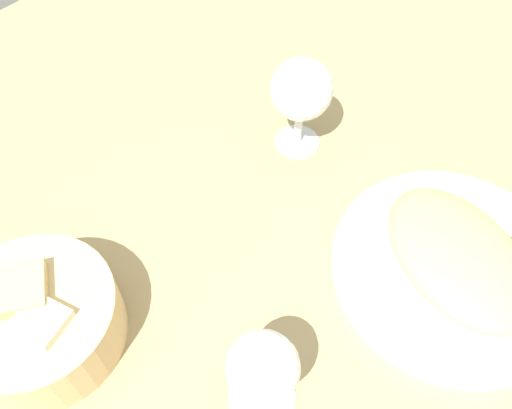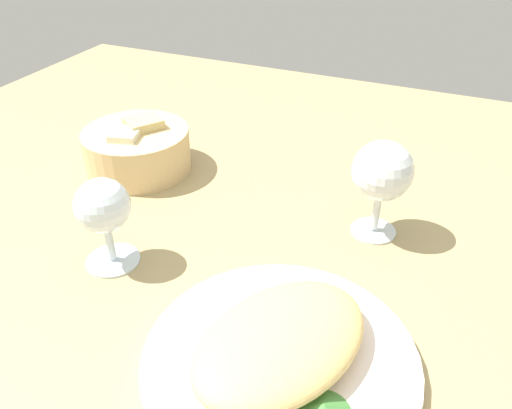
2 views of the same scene
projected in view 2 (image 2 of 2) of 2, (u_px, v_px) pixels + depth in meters
The scene contains 6 objects.
ground_plane at pixel (212, 273), 62.63cm from camera, with size 140.00×140.00×2.00cm, color tan.
plate at pixel (280, 360), 49.60cm from camera, with size 26.78×26.78×1.40cm, color white.
omelette at pixel (281, 341), 48.12cm from camera, with size 19.25×12.87×3.90cm, color #E3BF70.
bread_basket at pixel (137, 149), 80.14cm from camera, with size 16.42×16.42×8.06cm.
wine_glass_near at pixel (382, 174), 63.15cm from camera, with size 7.67×7.67×13.13cm.
wine_glass_far at pixel (103, 211), 58.84cm from camera, with size 6.52×6.52×11.48cm.
Camera 2 is at (-41.35, -23.84, 40.77)cm, focal length 35.98 mm.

